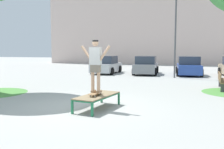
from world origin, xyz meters
TOP-DOWN VIEW (x-y plane):
  - ground_plane at (0.00, 0.00)m, footprint 120.00×120.00m
  - building_facade at (-0.57, 29.43)m, footprint 35.99×4.00m
  - skate_box at (0.63, -0.08)m, footprint 1.01×1.99m
  - skateboard at (0.61, -0.19)m, footprint 0.23×0.81m
  - skater at (0.61, -0.19)m, footprint 1.00×0.29m
  - car_silver at (-3.60, 12.46)m, footprint 2.07×4.28m
  - car_grey at (-0.21, 12.77)m, footprint 2.20×4.34m
  - car_blue at (3.18, 13.00)m, footprint 2.20×4.34m
  - park_bench at (4.97, 5.80)m, footprint 0.54×2.42m
  - light_post at (2.28, 10.55)m, footprint 0.36×0.36m

SIDE VIEW (x-z plane):
  - ground_plane at x=0.00m, z-range 0.00..0.00m
  - skate_box at x=0.63m, z-range 0.18..0.64m
  - park_bench at x=4.97m, z-range 0.03..0.86m
  - skateboard at x=0.61m, z-range 0.49..0.58m
  - car_silver at x=-3.60m, z-range -0.06..1.44m
  - car_grey at x=-0.21m, z-range -0.06..1.44m
  - car_blue at x=3.18m, z-range -0.06..1.44m
  - skater at x=0.61m, z-range 0.68..2.38m
  - light_post at x=2.28m, z-range 0.91..6.74m
  - building_facade at x=-0.57m, z-range 0.00..14.77m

